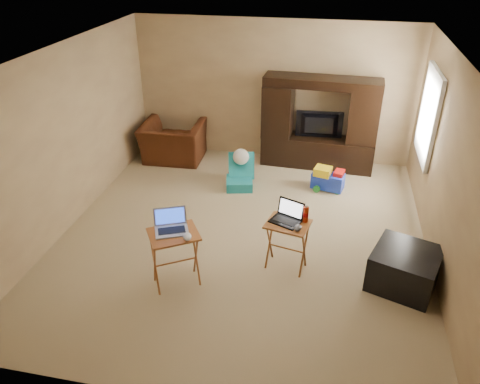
% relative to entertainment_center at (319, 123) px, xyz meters
% --- Properties ---
extents(floor, '(5.50, 5.50, 0.00)m').
position_rel_entertainment_center_xyz_m(floor, '(-0.87, -2.47, -0.81)').
color(floor, tan).
rests_on(floor, ground).
extents(ceiling, '(5.50, 5.50, 0.00)m').
position_rel_entertainment_center_xyz_m(ceiling, '(-0.87, -2.47, 1.69)').
color(ceiling, silver).
rests_on(ceiling, ground).
extents(wall_back, '(5.00, 0.00, 5.00)m').
position_rel_entertainment_center_xyz_m(wall_back, '(-0.87, 0.28, 0.44)').
color(wall_back, tan).
rests_on(wall_back, ground).
extents(wall_front, '(5.00, 0.00, 5.00)m').
position_rel_entertainment_center_xyz_m(wall_front, '(-0.87, -5.22, 0.44)').
color(wall_front, tan).
rests_on(wall_front, ground).
extents(wall_left, '(0.00, 5.50, 5.50)m').
position_rel_entertainment_center_xyz_m(wall_left, '(-3.37, -2.47, 0.44)').
color(wall_left, tan).
rests_on(wall_left, ground).
extents(wall_right, '(0.00, 5.50, 5.50)m').
position_rel_entertainment_center_xyz_m(wall_right, '(1.63, -2.47, 0.44)').
color(wall_right, tan).
rests_on(wall_right, ground).
extents(window_pane, '(0.00, 1.20, 1.20)m').
position_rel_entertainment_center_xyz_m(window_pane, '(1.61, -0.92, 0.59)').
color(window_pane, white).
rests_on(window_pane, ground).
extents(window_frame, '(0.06, 1.14, 1.34)m').
position_rel_entertainment_center_xyz_m(window_frame, '(1.59, -0.92, 0.59)').
color(window_frame, white).
rests_on(window_frame, ground).
extents(entertainment_center, '(2.00, 0.59, 1.62)m').
position_rel_entertainment_center_xyz_m(entertainment_center, '(0.00, 0.00, 0.00)').
color(entertainment_center, black).
rests_on(entertainment_center, floor).
extents(television, '(0.83, 0.15, 0.47)m').
position_rel_entertainment_center_xyz_m(television, '(0.00, -0.03, -0.03)').
color(television, black).
rests_on(television, entertainment_center).
extents(recliner, '(1.13, 1.00, 0.71)m').
position_rel_entertainment_center_xyz_m(recliner, '(-2.62, -0.29, -0.46)').
color(recliner, '#4C2410').
rests_on(recliner, floor).
extents(child_rocker, '(0.53, 0.57, 0.57)m').
position_rel_entertainment_center_xyz_m(child_rocker, '(-1.20, -1.13, -0.53)').
color(child_rocker, teal).
rests_on(child_rocker, floor).
extents(plush_toy, '(0.32, 0.27, 0.36)m').
position_rel_entertainment_center_xyz_m(plush_toy, '(-1.30, -0.84, -0.63)').
color(plush_toy, red).
rests_on(plush_toy, floor).
extents(push_toy, '(0.60, 0.49, 0.39)m').
position_rel_entertainment_center_xyz_m(push_toy, '(0.24, -0.88, -0.61)').
color(push_toy, blue).
rests_on(push_toy, floor).
extents(ottoman, '(0.94, 0.94, 0.47)m').
position_rel_entertainment_center_xyz_m(ottoman, '(1.23, -3.12, -0.57)').
color(ottoman, black).
rests_on(ottoman, floor).
extents(tray_table_left, '(0.71, 0.67, 0.73)m').
position_rel_entertainment_center_xyz_m(tray_table_left, '(-1.45, -3.65, -0.45)').
color(tray_table_left, '#9D5E26').
rests_on(tray_table_left, floor).
extents(tray_table_right, '(0.59, 0.51, 0.66)m').
position_rel_entertainment_center_xyz_m(tray_table_right, '(-0.19, -3.08, -0.48)').
color(tray_table_right, '#9B5C25').
rests_on(tray_table_right, floor).
extents(laptop_left, '(0.47, 0.43, 0.24)m').
position_rel_entertainment_center_xyz_m(laptop_left, '(-1.48, -3.62, 0.03)').
color(laptop_left, '#A2A2A6').
rests_on(laptop_left, tray_table_left).
extents(laptop_right, '(0.43, 0.40, 0.24)m').
position_rel_entertainment_center_xyz_m(laptop_right, '(-0.23, -3.06, -0.03)').
color(laptop_right, black).
rests_on(laptop_right, tray_table_right).
extents(mouse_left, '(0.14, 0.17, 0.06)m').
position_rel_entertainment_center_xyz_m(mouse_left, '(-1.26, -3.72, -0.06)').
color(mouse_left, silver).
rests_on(mouse_left, tray_table_left).
extents(mouse_right, '(0.11, 0.15, 0.06)m').
position_rel_entertainment_center_xyz_m(mouse_right, '(-0.06, -3.20, -0.12)').
color(mouse_right, '#414146').
rests_on(mouse_right, tray_table_right).
extents(water_bottle, '(0.07, 0.07, 0.20)m').
position_rel_entertainment_center_xyz_m(water_bottle, '(0.01, -3.00, -0.04)').
color(water_bottle, red).
rests_on(water_bottle, tray_table_right).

